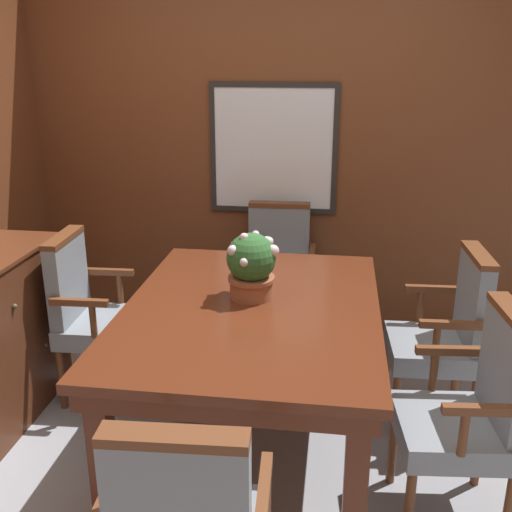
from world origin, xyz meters
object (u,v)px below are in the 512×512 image
chair_head_far (277,270)px  chair_right_near (473,408)px  potted_plant (251,265)px  chair_right_far (447,331)px  chair_left_far (90,309)px  dining_table (252,324)px

chair_head_far → chair_right_near: bearing=-58.7°
chair_head_far → potted_plant: size_ratio=2.89×
chair_right_far → chair_head_far: bearing=-132.0°
chair_head_far → potted_plant: 1.14m
chair_right_near → chair_right_far: bearing=173.4°
chair_right_far → chair_right_near: same height
chair_left_far → chair_right_near: same height
dining_table → chair_right_near: bearing=-20.6°
chair_head_far → chair_left_far: (-0.99, -0.79, 0.00)m
chair_left_far → chair_head_far: bearing=-54.0°
dining_table → chair_right_far: (0.99, 0.37, -0.15)m
chair_right_far → chair_left_far: size_ratio=1.00×
chair_head_far → potted_plant: (-0.02, -1.06, 0.41)m
dining_table → chair_right_far: 1.06m
chair_right_far → potted_plant: size_ratio=2.89×
dining_table → chair_head_far: chair_head_far is taller
chair_right_near → potted_plant: potted_plant is taller
chair_right_far → potted_plant: bearing=-78.3°
chair_head_far → chair_right_near: (0.97, -1.53, 0.00)m
chair_right_near → dining_table: bearing=-116.1°
potted_plant → chair_right_near: bearing=-25.5°
chair_right_far → chair_right_near: 0.73m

